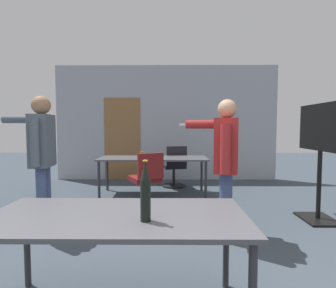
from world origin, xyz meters
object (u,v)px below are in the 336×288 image
object	(u,v)px
office_chair_side_rolled	(175,168)
drink_cup	(142,154)
office_chair_mid_tucked	(146,181)
person_center_tall	(41,149)
tv_screen	(321,148)
person_left_plaid	(225,156)
beer_bottle	(145,192)

from	to	relation	value
office_chair_side_rolled	drink_cup	bearing A→B (deg)	-151.36
office_chair_mid_tucked	person_center_tall	bearing A→B (deg)	-165.73
tv_screen	office_chair_mid_tucked	bearing A→B (deg)	-105.26
person_center_tall	office_chair_side_rolled	xyz separation A→B (m)	(1.72, 2.45, -0.62)
office_chair_mid_tucked	drink_cup	bearing A→B (deg)	73.94
office_chair_side_rolled	drink_cup	world-z (taller)	office_chair_side_rolled
tv_screen	drink_cup	distance (m)	3.05
person_left_plaid	drink_cup	xyz separation A→B (m)	(-1.20, 2.05, -0.19)
beer_bottle	drink_cup	world-z (taller)	beer_bottle
person_left_plaid	office_chair_side_rolled	xyz separation A→B (m)	(-0.55, 2.63, -0.55)
office_chair_mid_tucked	office_chair_side_rolled	world-z (taller)	office_chair_side_rolled
person_center_tall	beer_bottle	bearing A→B (deg)	-146.00
person_left_plaid	person_center_tall	size ratio (longest dim) A/B	0.96
tv_screen	beer_bottle	world-z (taller)	tv_screen
person_left_plaid	office_chair_side_rolled	distance (m)	2.75
office_chair_mid_tucked	beer_bottle	size ratio (longest dim) A/B	2.33
tv_screen	person_left_plaid	size ratio (longest dim) A/B	1.01
beer_bottle	person_left_plaid	bearing A→B (deg)	60.99
tv_screen	person_left_plaid	distance (m)	1.57
person_left_plaid	person_center_tall	distance (m)	2.28
office_chair_mid_tucked	office_chair_side_rolled	xyz separation A→B (m)	(0.50, 1.36, 0.01)
person_left_plaid	drink_cup	distance (m)	2.39
person_center_tall	office_chair_side_rolled	distance (m)	3.05
beer_bottle	drink_cup	distance (m)	3.53
person_center_tall	tv_screen	bearing A→B (deg)	-91.61
office_chair_side_rolled	tv_screen	bearing A→B (deg)	-58.43
office_chair_side_rolled	person_center_tall	bearing A→B (deg)	-137.91
person_center_tall	beer_bottle	world-z (taller)	person_center_tall
office_chair_side_rolled	person_left_plaid	bearing A→B (deg)	-91.00
person_left_plaid	beer_bottle	xyz separation A→B (m)	(-0.81, -1.46, -0.07)
office_chair_mid_tucked	beer_bottle	world-z (taller)	beer_bottle
tv_screen	office_chair_side_rolled	xyz separation A→B (m)	(-2.00, 2.05, -0.61)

